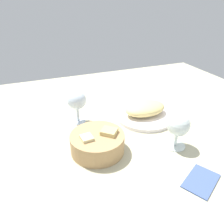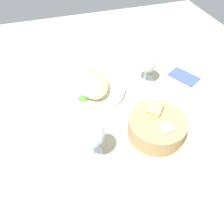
{
  "view_description": "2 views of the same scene",
  "coord_description": "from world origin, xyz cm",
  "views": [
    {
      "loc": [
        36.69,
        57.3,
        44.45
      ],
      "look_at": [
        10.93,
        -8.68,
        5.54
      ],
      "focal_mm": 34.43,
      "sensor_mm": 36.0,
      "label": 1
    },
    {
      "loc": [
        55.87,
        -20.31,
        53.9
      ],
      "look_at": [
        12.8,
        -6.95,
        4.82
      ],
      "focal_mm": 34.83,
      "sensor_mm": 36.0,
      "label": 2
    }
  ],
  "objects": [
    {
      "name": "plate",
      "position": [
        -3.64,
        -9.32,
        0.7
      ],
      "size": [
        23.87,
        23.87,
        1.4
      ],
      "primitive_type": "cylinder",
      "color": "white",
      "rests_on": "ground_plane"
    },
    {
      "name": "wine_glass_far",
      "position": [
        -3.78,
        11.42,
        7.75
      ],
      "size": [
        7.39,
        7.39,
        11.99
      ],
      "color": "silver",
      "rests_on": "ground_plane"
    },
    {
      "name": "folded_napkin",
      "position": [
        -0.97,
        27.05,
        0.4
      ],
      "size": [
        13.01,
        11.41,
        0.8
      ],
      "primitive_type": "cube",
      "rotation": [
        0.0,
        0.0,
        0.5
      ],
      "color": "#415790",
      "rests_on": "ground_plane"
    },
    {
      "name": "bread_basket",
      "position": [
        20.92,
        4.49,
        3.23
      ],
      "size": [
        17.1,
        17.1,
        7.54
      ],
      "color": "tan",
      "rests_on": "ground_plane"
    },
    {
      "name": "omelette",
      "position": [
        -3.64,
        -9.32,
        3.96
      ],
      "size": [
        17.3,
        11.34,
        5.12
      ],
      "primitive_type": "ellipsoid",
      "rotation": [
        0.0,
        0.0,
        0.02
      ],
      "color": "#ECD482",
      "rests_on": "plate"
    },
    {
      "name": "lettuce_garnish",
      "position": [
        0.73,
        -13.55,
        2.25
      ],
      "size": [
        4.0,
        4.0,
        1.7
      ],
      "primitive_type": "cone",
      "color": "#478735",
      "rests_on": "plate"
    },
    {
      "name": "ground_plane",
      "position": [
        0.0,
        0.0,
        -1.0
      ],
      "size": [
        140.0,
        140.0,
        2.0
      ],
      "primitive_type": "cube",
      "color": "#B0AB8C"
    },
    {
      "name": "wine_glass_near",
      "position": [
        22.54,
        -15.56,
        8.96
      ],
      "size": [
        7.21,
        7.21,
        13.09
      ],
      "color": "silver",
      "rests_on": "ground_plane"
    }
  ]
}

